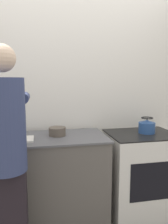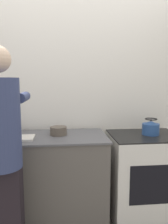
{
  "view_description": "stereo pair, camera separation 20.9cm",
  "coord_description": "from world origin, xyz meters",
  "px_view_note": "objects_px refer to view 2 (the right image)",
  "views": [
    {
      "loc": [
        -0.37,
        -1.83,
        1.46
      ],
      "look_at": [
        0.05,
        0.2,
        1.16
      ],
      "focal_mm": 35.0,
      "sensor_mm": 36.0,
      "label": 1
    },
    {
      "loc": [
        -0.16,
        -1.86,
        1.46
      ],
      "look_at": [
        0.05,
        0.2,
        1.16
      ],
      "focal_mm": 35.0,
      "sensor_mm": 36.0,
      "label": 2
    }
  ],
  "objects_px": {
    "kettle": "(151,128)",
    "bowl_prep": "(58,131)",
    "person": "(3,150)",
    "canister_jar": "(2,125)",
    "oven": "(144,175)",
    "cutting_board": "(16,138)",
    "knife": "(11,137)"
  },
  "relations": [
    {
      "from": "cutting_board",
      "to": "knife",
      "type": "height_order",
      "value": "knife"
    },
    {
      "from": "oven",
      "to": "canister_jar",
      "type": "xyz_separation_m",
      "value": [
        -1.51,
        0.18,
        0.55
      ]
    },
    {
      "from": "oven",
      "to": "kettle",
      "type": "bearing_deg",
      "value": 11.66
    },
    {
      "from": "bowl_prep",
      "to": "canister_jar",
      "type": "xyz_separation_m",
      "value": [
        -0.59,
        0.15,
        0.05
      ]
    },
    {
      "from": "oven",
      "to": "kettle",
      "type": "height_order",
      "value": "kettle"
    },
    {
      "from": "person",
      "to": "canister_jar",
      "type": "bearing_deg",
      "value": 104.76
    },
    {
      "from": "knife",
      "to": "kettle",
      "type": "distance_m",
      "value": 1.42
    },
    {
      "from": "oven",
      "to": "cutting_board",
      "type": "height_order",
      "value": "cutting_board"
    },
    {
      "from": "person",
      "to": "oven",
      "type": "bearing_deg",
      "value": 20.87
    },
    {
      "from": "person",
      "to": "cutting_board",
      "type": "relative_size",
      "value": 5.22
    },
    {
      "from": "oven",
      "to": "knife",
      "type": "relative_size",
      "value": 4.84
    },
    {
      "from": "person",
      "to": "knife",
      "type": "height_order",
      "value": "person"
    },
    {
      "from": "kettle",
      "to": "bowl_prep",
      "type": "xyz_separation_m",
      "value": [
        -0.97,
        0.02,
        -0.02
      ]
    },
    {
      "from": "cutting_board",
      "to": "oven",
      "type": "bearing_deg",
      "value": 3.67
    },
    {
      "from": "cutting_board",
      "to": "knife",
      "type": "relative_size",
      "value": 1.77
    },
    {
      "from": "knife",
      "to": "canister_jar",
      "type": "xyz_separation_m",
      "value": [
        -0.15,
        0.27,
        0.07
      ]
    },
    {
      "from": "cutting_board",
      "to": "knife",
      "type": "distance_m",
      "value": 0.05
    },
    {
      "from": "person",
      "to": "bowl_prep",
      "type": "distance_m",
      "value": 0.68
    },
    {
      "from": "knife",
      "to": "bowl_prep",
      "type": "bearing_deg",
      "value": -8.86
    },
    {
      "from": "bowl_prep",
      "to": "cutting_board",
      "type": "bearing_deg",
      "value": -163.26
    },
    {
      "from": "oven",
      "to": "person",
      "type": "height_order",
      "value": "person"
    },
    {
      "from": "kettle",
      "to": "bowl_prep",
      "type": "relative_size",
      "value": 1.05
    },
    {
      "from": "cutting_board",
      "to": "knife",
      "type": "xyz_separation_m",
      "value": [
        -0.05,
        -0.0,
        0.01
      ]
    },
    {
      "from": "person",
      "to": "canister_jar",
      "type": "relative_size",
      "value": 9.52
    },
    {
      "from": "cutting_board",
      "to": "bowl_prep",
      "type": "xyz_separation_m",
      "value": [
        0.39,
        0.12,
        0.03
      ]
    },
    {
      "from": "oven",
      "to": "kettle",
      "type": "distance_m",
      "value": 0.52
    },
    {
      "from": "knife",
      "to": "person",
      "type": "bearing_deg",
      "value": -109.46
    },
    {
      "from": "bowl_prep",
      "to": "canister_jar",
      "type": "height_order",
      "value": "canister_jar"
    },
    {
      "from": "canister_jar",
      "to": "cutting_board",
      "type": "bearing_deg",
      "value": -53.08
    },
    {
      "from": "oven",
      "to": "person",
      "type": "bearing_deg",
      "value": -159.13
    },
    {
      "from": "cutting_board",
      "to": "canister_jar",
      "type": "relative_size",
      "value": 1.82
    },
    {
      "from": "knife",
      "to": "kettle",
      "type": "bearing_deg",
      "value": -20.0
    }
  ]
}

